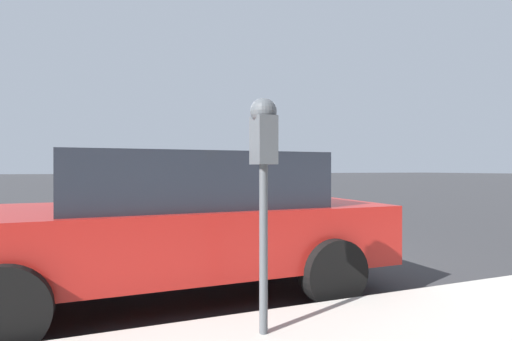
% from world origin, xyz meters
% --- Properties ---
extents(ground_plane, '(220.00, 220.00, 0.00)m').
position_xyz_m(ground_plane, '(0.00, 0.00, 0.00)').
color(ground_plane, '#333335').
extents(parking_meter, '(0.21, 0.19, 1.66)m').
position_xyz_m(parking_meter, '(-2.62, 0.63, 1.41)').
color(parking_meter, '#4C5156').
rests_on(parking_meter, sidewalk).
extents(car_red, '(2.03, 4.33, 1.46)m').
position_xyz_m(car_red, '(-1.11, 0.95, 0.77)').
color(car_red, '#B21E19').
rests_on(car_red, ground_plane).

